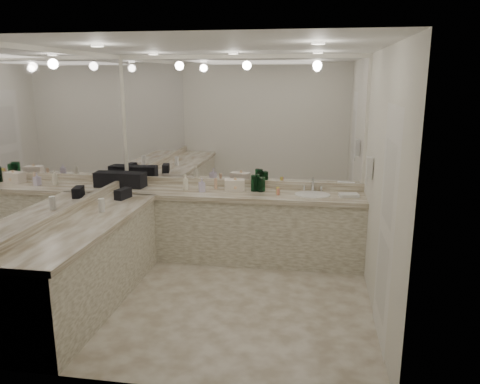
% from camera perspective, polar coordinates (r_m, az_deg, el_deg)
% --- Properties ---
extents(floor, '(3.20, 3.20, 0.00)m').
position_cam_1_polar(floor, '(5.15, -2.58, -12.96)').
color(floor, beige).
rests_on(floor, ground).
extents(ceiling, '(3.20, 3.20, 0.00)m').
position_cam_1_polar(ceiling, '(4.61, -2.94, 17.30)').
color(ceiling, white).
rests_on(ceiling, floor).
extents(wall_back, '(3.20, 0.02, 2.60)m').
position_cam_1_polar(wall_back, '(6.16, 0.10, 4.27)').
color(wall_back, silver).
rests_on(wall_back, floor).
extents(wall_left, '(0.02, 3.00, 2.60)m').
position_cam_1_polar(wall_left, '(5.27, -20.04, 1.83)').
color(wall_left, silver).
rests_on(wall_left, floor).
extents(wall_right, '(0.02, 3.00, 2.60)m').
position_cam_1_polar(wall_right, '(4.66, 16.89, 0.60)').
color(wall_right, silver).
rests_on(wall_right, floor).
extents(vanity_back_base, '(3.20, 0.60, 0.84)m').
position_cam_1_polar(vanity_back_base, '(6.08, -0.35, -4.40)').
color(vanity_back_base, beige).
rests_on(vanity_back_base, floor).
extents(vanity_back_top, '(3.20, 0.64, 0.06)m').
position_cam_1_polar(vanity_back_top, '(5.95, -0.37, -0.30)').
color(vanity_back_top, beige).
rests_on(vanity_back_top, vanity_back_base).
extents(vanity_left_base, '(0.60, 2.40, 0.84)m').
position_cam_1_polar(vanity_left_base, '(5.13, -17.89, -8.62)').
color(vanity_left_base, beige).
rests_on(vanity_left_base, floor).
extents(vanity_left_top, '(0.64, 2.42, 0.06)m').
position_cam_1_polar(vanity_left_top, '(4.97, -18.16, -3.82)').
color(vanity_left_top, beige).
rests_on(vanity_left_top, vanity_left_base).
extents(backsplash_back, '(3.20, 0.04, 0.10)m').
position_cam_1_polar(backsplash_back, '(6.21, 0.07, 1.05)').
color(backsplash_back, beige).
rests_on(backsplash_back, vanity_back_top).
extents(backsplash_left, '(0.04, 3.00, 0.10)m').
position_cam_1_polar(backsplash_left, '(5.34, -19.55, -1.85)').
color(backsplash_left, beige).
rests_on(backsplash_left, vanity_left_top).
extents(mirror_back, '(3.12, 0.01, 1.55)m').
position_cam_1_polar(mirror_back, '(6.09, 0.08, 8.66)').
color(mirror_back, white).
rests_on(mirror_back, wall_back).
extents(mirror_left, '(0.01, 2.92, 1.55)m').
position_cam_1_polar(mirror_left, '(5.20, -20.35, 6.95)').
color(mirror_left, white).
rests_on(mirror_left, wall_left).
extents(sink, '(0.44, 0.44, 0.03)m').
position_cam_1_polar(sink, '(5.88, 8.82, -0.39)').
color(sink, white).
rests_on(sink, vanity_back_top).
extents(faucet, '(0.24, 0.16, 0.14)m').
position_cam_1_polar(faucet, '(6.06, 8.86, 0.77)').
color(faucet, silver).
rests_on(faucet, vanity_back_top).
extents(wall_phone, '(0.06, 0.10, 0.24)m').
position_cam_1_polar(wall_phone, '(5.33, 15.48, 2.83)').
color(wall_phone, white).
rests_on(wall_phone, wall_right).
extents(door, '(0.02, 0.82, 2.10)m').
position_cam_1_polar(door, '(4.25, 17.35, -4.19)').
color(door, white).
rests_on(door, wall_right).
extents(black_toiletry_bag, '(0.36, 0.24, 0.19)m').
position_cam_1_polar(black_toiletry_bag, '(6.36, -13.03, 1.43)').
color(black_toiletry_bag, black).
rests_on(black_toiletry_bag, vanity_back_top).
extents(black_bag_spill, '(0.15, 0.24, 0.12)m').
position_cam_1_polar(black_bag_spill, '(5.79, -14.07, -0.20)').
color(black_bag_spill, black).
rests_on(black_bag_spill, vanity_left_top).
extents(cream_cosmetic_case, '(0.28, 0.20, 0.15)m').
position_cam_1_polar(cream_cosmetic_case, '(6.00, -0.66, 0.83)').
color(cream_cosmetic_case, silver).
rests_on(cream_cosmetic_case, vanity_back_top).
extents(hand_towel, '(0.25, 0.19, 0.04)m').
position_cam_1_polar(hand_towel, '(5.86, 13.13, -0.39)').
color(hand_towel, white).
rests_on(hand_towel, vanity_back_top).
extents(lotion_left, '(0.07, 0.07, 0.16)m').
position_cam_1_polar(lotion_left, '(5.27, -16.52, -1.52)').
color(lotion_left, white).
rests_on(lotion_left, vanity_left_top).
extents(soap_bottle_a, '(0.10, 0.10, 0.21)m').
position_cam_1_polar(soap_bottle_a, '(6.08, -6.66, 1.19)').
color(soap_bottle_a, '#ECE7CF').
rests_on(soap_bottle_a, vanity_back_top).
extents(soap_bottle_b, '(0.10, 0.10, 0.18)m').
position_cam_1_polar(soap_bottle_b, '(5.97, -4.67, 0.86)').
color(soap_bottle_b, silver).
rests_on(soap_bottle_b, vanity_back_top).
extents(soap_bottle_c, '(0.15, 0.15, 0.18)m').
position_cam_1_polar(soap_bottle_c, '(5.98, -0.58, 0.94)').
color(soap_bottle_c, '#FFCE98').
rests_on(soap_bottle_c, vanity_back_top).
extents(green_bottle_0, '(0.06, 0.06, 0.22)m').
position_cam_1_polar(green_bottle_0, '(6.00, 2.13, 1.17)').
color(green_bottle_0, '#135429').
rests_on(green_bottle_0, vanity_back_top).
extents(green_bottle_1, '(0.07, 0.07, 0.18)m').
position_cam_1_polar(green_bottle_1, '(5.98, 2.74, 0.94)').
color(green_bottle_1, '#135429').
rests_on(green_bottle_1, vanity_back_top).
extents(green_bottle_2, '(0.06, 0.06, 0.19)m').
position_cam_1_polar(green_bottle_2, '(5.98, 1.97, 0.98)').
color(green_bottle_2, '#135429').
rests_on(green_bottle_2, vanity_back_top).
extents(green_bottle_3, '(0.07, 0.07, 0.21)m').
position_cam_1_polar(green_bottle_3, '(5.97, 1.68, 1.08)').
color(green_bottle_3, '#135429').
rests_on(green_bottle_3, vanity_back_top).
extents(green_bottle_4, '(0.07, 0.07, 0.18)m').
position_cam_1_polar(green_bottle_4, '(5.95, 2.52, 0.88)').
color(green_bottle_4, '#135429').
rests_on(green_bottle_4, vanity_back_top).
extents(amenity_bottle_0, '(0.04, 0.04, 0.09)m').
position_cam_1_polar(amenity_bottle_0, '(5.96, -1.42, 0.45)').
color(amenity_bottle_0, white).
rests_on(amenity_bottle_0, vanity_back_top).
extents(amenity_bottle_1, '(0.04, 0.04, 0.08)m').
position_cam_1_polar(amenity_bottle_1, '(5.81, 4.68, 0.02)').
color(amenity_bottle_1, '#E57F66').
rests_on(amenity_bottle_1, vanity_back_top).
extents(amenity_bottle_2, '(0.05, 0.05, 0.13)m').
position_cam_1_polar(amenity_bottle_2, '(6.03, -0.39, 0.83)').
color(amenity_bottle_2, silver).
rests_on(amenity_bottle_2, vanity_back_top).
extents(amenity_bottle_3, '(0.04, 0.04, 0.09)m').
position_cam_1_polar(amenity_bottle_3, '(5.86, 4.63, 0.18)').
color(amenity_bottle_3, '#F2D84C').
rests_on(amenity_bottle_3, vanity_back_top).
extents(amenity_bottle_4, '(0.04, 0.04, 0.14)m').
position_cam_1_polar(amenity_bottle_4, '(6.11, -2.97, 1.04)').
color(amenity_bottle_4, '#E0B28C').
rests_on(amenity_bottle_4, vanity_back_top).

